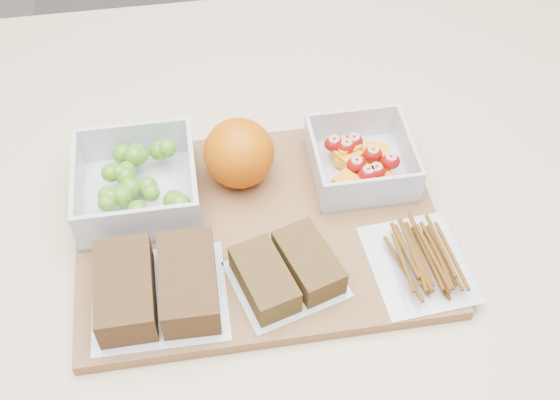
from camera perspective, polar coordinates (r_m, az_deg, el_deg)
The scene contains 8 objects.
counter at distance 1.23m, azimuth -0.43°, elevation -14.19°, with size 1.20×0.90×0.90m, color beige.
cutting_board at distance 0.82m, azimuth -1.70°, elevation -2.44°, with size 0.42×0.30×0.02m, color brown.
grape_container at distance 0.84m, azimuth -11.46°, elevation 1.34°, with size 0.14×0.14×0.06m.
fruit_container at distance 0.86m, azimuth 6.58°, elevation 3.15°, with size 0.12×0.12×0.05m.
orange at distance 0.83m, azimuth -3.36°, elevation 3.81°, with size 0.09×0.09×0.09m, color #CD5B04.
sandwich_bag_left at distance 0.75m, azimuth -9.95°, elevation -6.94°, with size 0.14×0.13×0.04m.
sandwich_bag_center at distance 0.76m, azimuth 0.54°, elevation -5.81°, with size 0.14×0.13×0.04m.
pretzel_bag at distance 0.79m, azimuth 11.31°, elevation -4.61°, with size 0.11×0.14×0.03m.
Camera 1 is at (-0.07, -0.52, 1.56)m, focal length 45.00 mm.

